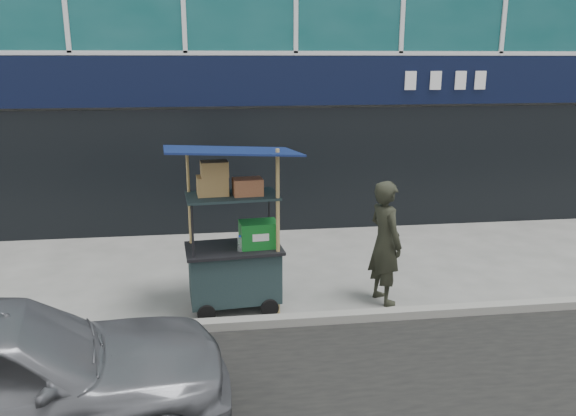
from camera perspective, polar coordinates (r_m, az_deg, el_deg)
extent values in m
plane|color=#60615C|center=(7.63, 5.01, -10.75)|extent=(80.00, 80.00, 0.00)
cube|color=gray|center=(7.43, 5.36, -10.99)|extent=(80.00, 0.18, 0.12)
cube|color=black|center=(10.69, 0.79, 12.77)|extent=(15.68, 0.06, 0.90)
cube|color=black|center=(10.92, 0.73, 3.83)|extent=(15.68, 0.04, 2.40)
cube|color=#182829|center=(7.64, -5.48, -6.69)|extent=(1.24, 0.79, 0.69)
cylinder|color=black|center=(7.42, -8.27, -10.62)|extent=(0.24, 0.07, 0.24)
cylinder|color=black|center=(7.52, -1.86, -10.12)|extent=(0.24, 0.07, 0.24)
cube|color=black|center=(7.52, -5.55, -4.10)|extent=(1.33, 0.88, 0.04)
cylinder|color=black|center=(7.09, -9.67, -2.46)|extent=(0.03, 0.03, 0.74)
cylinder|color=black|center=(7.21, -1.04, -1.93)|extent=(0.03, 0.03, 0.74)
cylinder|color=black|center=(7.65, -9.93, -1.17)|extent=(0.03, 0.03, 0.74)
cylinder|color=black|center=(7.77, -1.92, -0.70)|extent=(0.03, 0.03, 0.74)
cube|color=#182829|center=(7.31, -5.69, 1.24)|extent=(1.24, 0.79, 0.03)
cylinder|color=#9F8C48|center=(7.24, -1.03, -2.68)|extent=(0.05, 0.05, 2.22)
cylinder|color=#9F8C48|center=(7.69, -9.88, -2.23)|extent=(0.04, 0.04, 2.12)
cube|color=#0B1340|center=(7.20, -5.81, 5.82)|extent=(1.78, 1.33, 0.19)
cube|color=#10661B|center=(7.45, -3.01, -2.66)|extent=(0.52, 0.39, 0.35)
cylinder|color=silver|center=(7.30, -4.91, -3.69)|extent=(0.07, 0.07, 0.20)
cylinder|color=blue|center=(7.27, -4.93, -2.88)|extent=(0.03, 0.03, 0.02)
cube|color=olive|center=(7.31, -7.68, 2.27)|extent=(0.42, 0.33, 0.25)
cube|color=#986642|center=(7.26, -4.12, 2.18)|extent=(0.40, 0.31, 0.22)
cube|color=olive|center=(7.25, -7.50, 3.97)|extent=(0.37, 0.29, 0.20)
imported|color=black|center=(7.82, 9.84, -3.46)|extent=(0.57, 0.72, 1.73)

